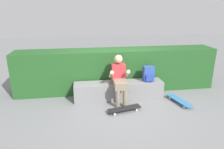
% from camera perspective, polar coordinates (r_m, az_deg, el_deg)
% --- Properties ---
extents(ground_plane, '(24.00, 24.00, 0.00)m').
position_cam_1_polar(ground_plane, '(5.33, 2.51, -8.08)').
color(ground_plane, slate).
extents(bench_main, '(2.33, 0.46, 0.45)m').
position_cam_1_polar(bench_main, '(5.57, 1.82, -4.30)').
color(bench_main, gray).
rests_on(bench_main, ground).
extents(person_skater, '(0.49, 0.62, 1.20)m').
position_cam_1_polar(person_skater, '(5.21, 1.99, -0.93)').
color(person_skater, '#B73338').
rests_on(person_skater, ground).
extents(skateboard_near_person, '(0.82, 0.39, 0.09)m').
position_cam_1_polar(skateboard_near_person, '(4.96, 3.42, -9.25)').
color(skateboard_near_person, black).
rests_on(skateboard_near_person, ground).
extents(skateboard_beside_bench, '(0.39, 0.82, 0.09)m').
position_cam_1_polar(skateboard_beside_bench, '(5.61, 17.87, -6.73)').
color(skateboard_beside_bench, teal).
rests_on(skateboard_beside_bench, ground).
extents(backpack_on_bench, '(0.28, 0.23, 0.40)m').
position_cam_1_polar(backpack_on_bench, '(5.60, 9.92, 0.13)').
color(backpack_on_bench, '#2D4C99').
rests_on(backpack_on_bench, bench_main).
extents(hedge_row, '(5.64, 0.74, 1.19)m').
position_cam_1_polar(hedge_row, '(6.06, 1.26, 1.33)').
color(hedge_row, '#225222').
rests_on(hedge_row, ground).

